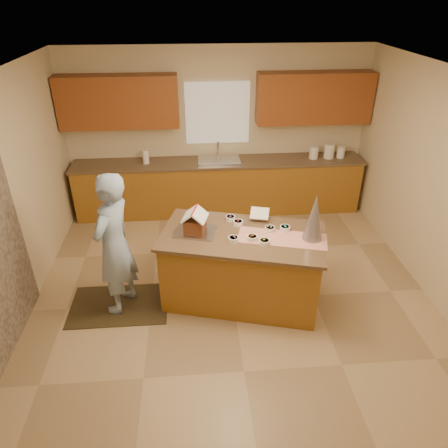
{
  "coord_description": "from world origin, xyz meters",
  "views": [
    {
      "loc": [
        -0.45,
        -4.07,
        3.46
      ],
      "look_at": [
        -0.1,
        0.2,
        1.0
      ],
      "focal_mm": 33.3,
      "sensor_mm": 36.0,
      "label": 1
    }
  ],
  "objects_px": {
    "gingerbread_house": "(195,223)",
    "island_base": "(242,269)",
    "tinsel_tree": "(314,218)",
    "boy": "(114,245)"
  },
  "relations": [
    {
      "from": "boy",
      "to": "gingerbread_house",
      "type": "bearing_deg",
      "value": 120.79
    },
    {
      "from": "gingerbread_house",
      "to": "island_base",
      "type": "bearing_deg",
      "value": -9.86
    },
    {
      "from": "tinsel_tree",
      "to": "gingerbread_house",
      "type": "distance_m",
      "value": 1.36
    },
    {
      "from": "island_base",
      "to": "boy",
      "type": "bearing_deg",
      "value": -163.59
    },
    {
      "from": "island_base",
      "to": "gingerbread_house",
      "type": "bearing_deg",
      "value": -174.81
    },
    {
      "from": "island_base",
      "to": "boy",
      "type": "height_order",
      "value": "boy"
    },
    {
      "from": "island_base",
      "to": "tinsel_tree",
      "type": "xyz_separation_m",
      "value": [
        0.78,
        -0.16,
        0.77
      ]
    },
    {
      "from": "tinsel_tree",
      "to": "island_base",
      "type": "bearing_deg",
      "value": 168.61
    },
    {
      "from": "boy",
      "to": "island_base",
      "type": "bearing_deg",
      "value": 114.13
    },
    {
      "from": "island_base",
      "to": "boy",
      "type": "distance_m",
      "value": 1.55
    }
  ]
}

